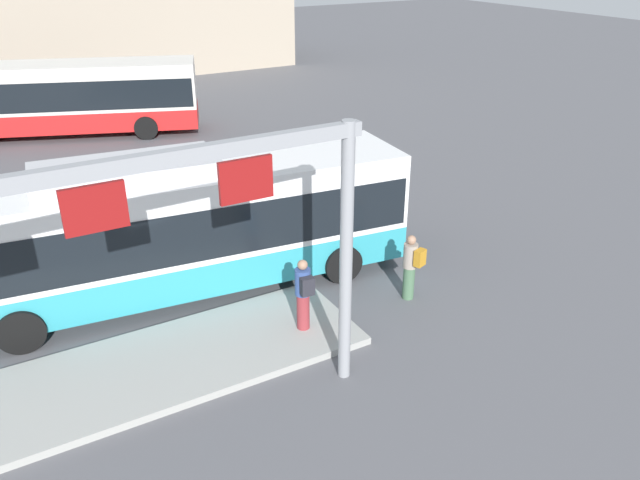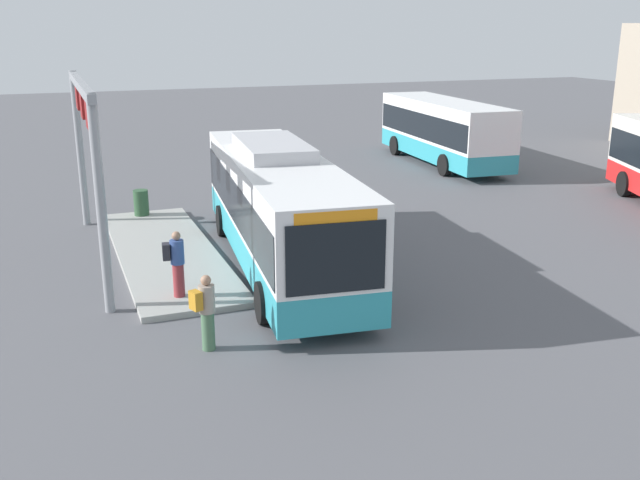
{
  "view_description": "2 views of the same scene",
  "coord_description": "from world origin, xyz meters",
  "px_view_note": "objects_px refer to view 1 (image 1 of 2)",
  "views": [
    {
      "loc": [
        -3.73,
        -13.5,
        7.94
      ],
      "look_at": [
        2.99,
        -1.84,
        1.44
      ],
      "focal_mm": 35.43,
      "sensor_mm": 36.0,
      "label": 1
    },
    {
      "loc": [
        18.56,
        -5.9,
        6.62
      ],
      "look_at": [
        3.53,
        -0.13,
        1.77
      ],
      "focal_mm": 40.23,
      "sensor_mm": 36.0,
      "label": 2
    }
  ],
  "objects_px": {
    "bus_main": "(171,224)",
    "person_waiting_near": "(303,293)",
    "bus_background_left": "(68,95)",
    "person_boarding": "(411,266)"
  },
  "relations": [
    {
      "from": "bus_main",
      "to": "person_waiting_near",
      "type": "distance_m",
      "value": 3.78
    },
    {
      "from": "bus_background_left",
      "to": "person_boarding",
      "type": "height_order",
      "value": "bus_background_left"
    },
    {
      "from": "person_boarding",
      "to": "person_waiting_near",
      "type": "distance_m",
      "value": 2.95
    },
    {
      "from": "bus_background_left",
      "to": "person_waiting_near",
      "type": "relative_size",
      "value": 6.6
    },
    {
      "from": "bus_background_left",
      "to": "person_waiting_near",
      "type": "distance_m",
      "value": 18.76
    },
    {
      "from": "person_waiting_near",
      "to": "bus_background_left",
      "type": "bearing_deg",
      "value": 10.92
    },
    {
      "from": "person_boarding",
      "to": "bus_main",
      "type": "bearing_deg",
      "value": 36.68
    },
    {
      "from": "person_waiting_near",
      "to": "bus_main",
      "type": "bearing_deg",
      "value": 35.78
    },
    {
      "from": "bus_main",
      "to": "person_waiting_near",
      "type": "height_order",
      "value": "bus_main"
    },
    {
      "from": "bus_main",
      "to": "person_boarding",
      "type": "height_order",
      "value": "bus_main"
    }
  ]
}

